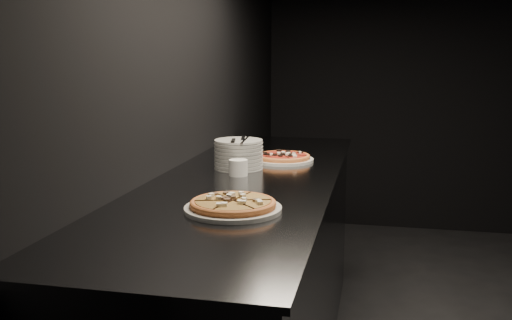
% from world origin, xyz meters
% --- Properties ---
extents(wall_left, '(0.02, 5.00, 2.80)m').
position_xyz_m(wall_left, '(-2.50, 0.00, 1.40)').
color(wall_left, black).
rests_on(wall_left, floor).
extents(counter, '(0.74, 2.44, 0.92)m').
position_xyz_m(counter, '(-2.13, 0.00, 0.46)').
color(counter, '#58595F').
rests_on(counter, floor).
extents(pizza_mushroom, '(0.35, 0.35, 0.04)m').
position_xyz_m(pizza_mushroom, '(-2.05, -0.54, 0.94)').
color(pizza_mushroom, silver).
rests_on(pizza_mushroom, counter).
extents(pizza_tomato, '(0.30, 0.30, 0.03)m').
position_xyz_m(pizza_tomato, '(-2.04, 0.39, 0.94)').
color(pizza_tomato, silver).
rests_on(pizza_tomato, counter).
extents(plate_stack, '(0.22, 0.22, 0.13)m').
position_xyz_m(plate_stack, '(-2.21, 0.17, 0.98)').
color(plate_stack, silver).
rests_on(plate_stack, counter).
extents(cutlery, '(0.08, 0.23, 0.01)m').
position_xyz_m(cutlery, '(-2.20, 0.16, 1.05)').
color(cutlery, '#B8BABF').
rests_on(cutlery, plate_stack).
extents(ramekin, '(0.08, 0.08, 0.07)m').
position_xyz_m(ramekin, '(-2.17, 0.01, 0.96)').
color(ramekin, silver).
rests_on(ramekin, counter).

